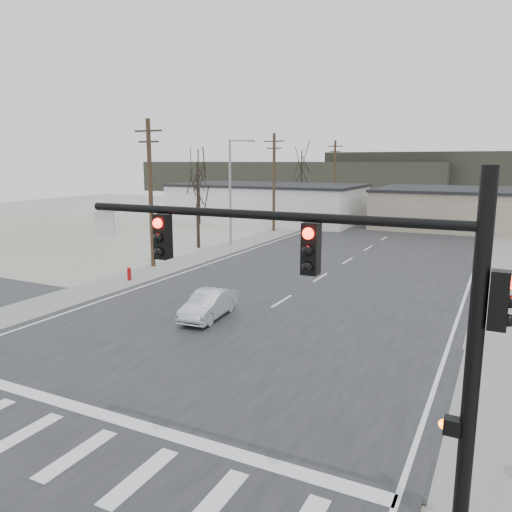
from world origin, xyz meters
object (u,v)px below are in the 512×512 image
Objects in this scene: sedan_crossing at (208,305)px; fire_hydrant at (129,274)px; car_far_a at (409,211)px; traffic_signal_mast at (365,303)px; car_far_b at (412,208)px.

fire_hydrant is at bearing 147.44° from sedan_crossing.
fire_hydrant is 44.78m from car_far_a.
traffic_signal_mast reaches higher than car_far_b.
car_far_b is at bearing 98.64° from traffic_signal_mast.
car_far_b is (-0.03, 54.83, -0.01)m from sedan_crossing.
traffic_signal_mast is at bearing -38.13° from fire_hydrant.
car_far_b is at bearing -86.27° from car_far_a.
car_far_a reaches higher than sedan_crossing.
fire_hydrant is 9.23m from sedan_crossing.
car_far_b is at bearing 83.89° from sedan_crossing.
fire_hydrant is 51.38m from car_far_b.
traffic_signal_mast is at bearing 96.84° from car_far_a.
car_far_a is (-9.16, 58.08, -3.88)m from traffic_signal_mast.
fire_hydrant is 0.23× the size of sedan_crossing.
sedan_crossing is at bearing 87.08° from car_far_a.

